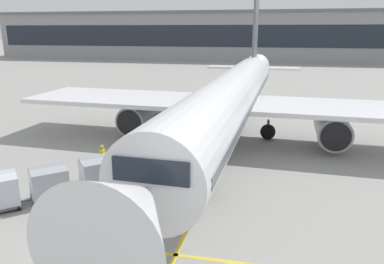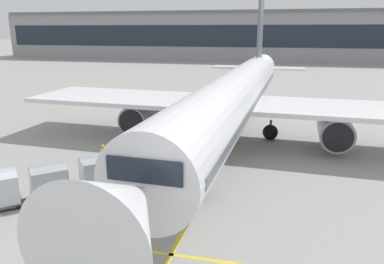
% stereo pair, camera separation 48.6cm
% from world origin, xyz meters
% --- Properties ---
extents(ground_plane, '(600.00, 600.00, 0.00)m').
position_xyz_m(ground_plane, '(0.00, 0.00, 0.00)').
color(ground_plane, gray).
extents(parked_airplane, '(36.28, 46.91, 15.44)m').
position_xyz_m(parked_airplane, '(5.13, 16.80, 3.68)').
color(parked_airplane, white).
rests_on(parked_airplane, ground).
extents(belt_loader, '(4.84, 4.26, 3.21)m').
position_xyz_m(belt_loader, '(0.74, 8.12, 0.89)').
color(belt_loader, '#A3A8B2').
rests_on(belt_loader, ground).
extents(baggage_cart_lead, '(2.56, 2.53, 1.91)m').
position_xyz_m(baggage_cart_lead, '(-1.49, 5.12, 1.00)').
color(baggage_cart_lead, '#515156').
rests_on(baggage_cart_lead, ground).
extents(baggage_cart_second, '(2.56, 2.53, 1.91)m').
position_xyz_m(baggage_cart_second, '(-3.45, 3.19, 1.00)').
color(baggage_cart_second, '#515156').
rests_on(baggage_cart_second, ground).
extents(ground_crew_by_loader, '(0.48, 0.42, 1.74)m').
position_xyz_m(ground_crew_by_loader, '(-0.80, 7.01, 1.00)').
color(ground_crew_by_loader, '#514C42').
rests_on(ground_crew_by_loader, ground).
extents(ground_crew_by_carts, '(0.37, 0.53, 1.74)m').
position_xyz_m(ground_crew_by_carts, '(-2.04, 5.00, 1.00)').
color(ground_crew_by_carts, black).
rests_on(ground_crew_by_carts, ground).
extents(ground_crew_marshaller, '(0.57, 0.30, 1.74)m').
position_xyz_m(ground_crew_marshaller, '(1.55, 7.02, 1.00)').
color(ground_crew_marshaller, '#514C42').
rests_on(ground_crew_marshaller, ground).
extents(ground_crew_wingwalker, '(0.26, 0.57, 1.74)m').
position_xyz_m(ground_crew_wingwalker, '(-2.52, 7.94, 1.00)').
color(ground_crew_wingwalker, '#333847').
rests_on(ground_crew_wingwalker, ground).
extents(safety_cone_engine_keepout, '(0.54, 0.54, 0.62)m').
position_xyz_m(safety_cone_engine_keepout, '(-1.87, 14.33, 0.30)').
color(safety_cone_engine_keepout, black).
rests_on(safety_cone_engine_keepout, ground).
extents(safety_cone_wingtip, '(0.54, 0.54, 0.62)m').
position_xyz_m(safety_cone_wingtip, '(-2.05, 14.07, 0.30)').
color(safety_cone_wingtip, black).
rests_on(safety_cone_wingtip, ground).
extents(apron_guidance_line_lead_in, '(0.20, 110.00, 0.01)m').
position_xyz_m(apron_guidance_line_lead_in, '(4.75, 15.97, 0.00)').
color(apron_guidance_line_lead_in, yellow).
rests_on(apron_guidance_line_lead_in, ground).
extents(apron_guidance_line_stop_bar, '(12.00, 0.20, 0.01)m').
position_xyz_m(apron_guidance_line_stop_bar, '(5.10, -0.49, 0.00)').
color(apron_guidance_line_stop_bar, yellow).
rests_on(apron_guidance_line_stop_bar, ground).
extents(terminal_building, '(145.01, 21.04, 14.69)m').
position_xyz_m(terminal_building, '(-8.61, 107.48, 7.29)').
color(terminal_building, '#939399').
rests_on(terminal_building, ground).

